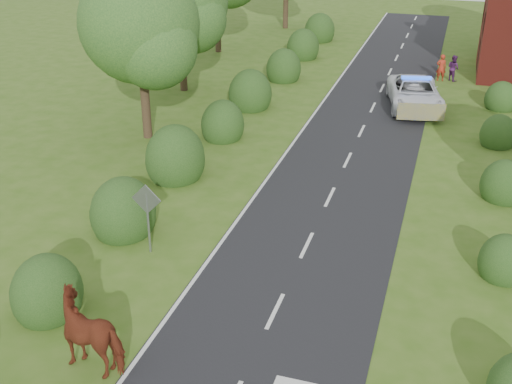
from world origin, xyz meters
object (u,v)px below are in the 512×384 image
(road_sign, at_px, (147,209))
(pedestrian_purple, at_px, (453,68))
(police_van, at_px, (415,94))
(pedestrian_red, at_px, (441,68))
(cow, at_px, (96,335))

(road_sign, xyz_separation_m, pedestrian_purple, (9.02, 25.12, -0.84))
(road_sign, distance_m, police_van, 20.04)
(road_sign, height_order, pedestrian_red, road_sign)
(pedestrian_red, bearing_deg, cow, 65.32)
(pedestrian_purple, bearing_deg, cow, 118.80)
(cow, xyz_separation_m, pedestrian_red, (7.12, 30.32, -0.02))
(police_van, xyz_separation_m, pedestrian_purple, (1.85, 6.43, -0.01))
(cow, distance_m, pedestrian_purple, 31.59)
(police_van, bearing_deg, road_sign, -122.30)
(cow, relative_size, pedestrian_red, 1.44)
(cow, xyz_separation_m, pedestrian_purple, (7.85, 30.60, -0.05))
(cow, bearing_deg, pedestrian_red, 171.08)
(police_van, distance_m, pedestrian_red, 6.24)
(police_van, bearing_deg, pedestrian_purple, 62.67)
(pedestrian_red, relative_size, pedestrian_purple, 1.04)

